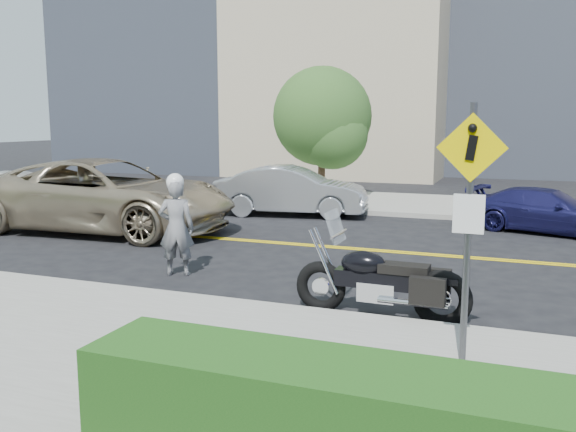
# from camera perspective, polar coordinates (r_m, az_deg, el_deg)

# --- Properties ---
(ground_plane) EXTENTS (120.00, 120.00, 0.00)m
(ground_plane) POSITION_cam_1_polar(r_m,az_deg,el_deg) (14.56, 1.56, -2.73)
(ground_plane) COLOR black
(ground_plane) RESTS_ON ground
(sidewalk_near) EXTENTS (60.00, 5.00, 0.15)m
(sidewalk_near) POSITION_cam_1_polar(r_m,az_deg,el_deg) (8.13, -16.70, -12.18)
(sidewalk_near) COLOR #9E9B91
(sidewalk_near) RESTS_ON ground_plane
(sidewalk_far) EXTENTS (60.00, 5.00, 0.15)m
(sidewalk_far) POSITION_cam_1_polar(r_m,az_deg,el_deg) (21.67, 8.16, 1.26)
(sidewalk_far) COLOR #9E9B91
(sidewalk_far) RESTS_ON ground_plane
(pedestrian_sign) EXTENTS (0.78, 0.08, 3.00)m
(pedestrian_sign) POSITION_cam_1_polar(r_m,az_deg,el_deg) (7.23, 16.58, 0.68)
(pedestrian_sign) COLOR #4C4C51
(pedestrian_sign) RESTS_ON sidewalk_near
(motorcyclist) EXTENTS (0.79, 0.66, 1.97)m
(motorcyclist) POSITION_cam_1_polar(r_m,az_deg,el_deg) (11.78, -10.41, -0.83)
(motorcyclist) COLOR silver
(motorcyclist) RESTS_ON ground
(motorcycle) EXTENTS (2.62, 0.83, 1.59)m
(motorcycle) POSITION_cam_1_polar(r_m,az_deg,el_deg) (9.31, 8.76, -4.57)
(motorcycle) COLOR black
(motorcycle) RESTS_ON ground
(suv) EXTENTS (7.11, 3.53, 1.94)m
(suv) POSITION_cam_1_polar(r_m,az_deg,el_deg) (16.95, -16.69, 1.87)
(suv) COLOR tan
(suv) RESTS_ON ground
(parked_car_white) EXTENTS (3.81, 1.90, 1.25)m
(parked_car_white) POSITION_cam_1_polar(r_m,az_deg,el_deg) (23.75, -23.89, 2.58)
(parked_car_white) COLOR silver
(parked_car_white) RESTS_ON ground
(parked_car_silver) EXTENTS (4.87, 2.35, 1.54)m
(parked_car_silver) POSITION_cam_1_polar(r_m,az_deg,el_deg) (18.99, 0.35, 2.37)
(parked_car_silver) COLOR #9FA3A7
(parked_car_silver) RESTS_ON ground
(parked_car_blue) EXTENTS (4.30, 2.66, 1.16)m
(parked_car_blue) POSITION_cam_1_polar(r_m,az_deg,el_deg) (17.49, 23.06, 0.46)
(parked_car_blue) COLOR #1C1B53
(parked_car_blue) RESTS_ON ground
(tree_far_a) EXTENTS (3.56, 3.56, 4.86)m
(tree_far_a) POSITION_cam_1_polar(r_m,az_deg,el_deg) (22.21, 3.21, 9.29)
(tree_far_a) COLOR #382619
(tree_far_a) RESTS_ON ground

